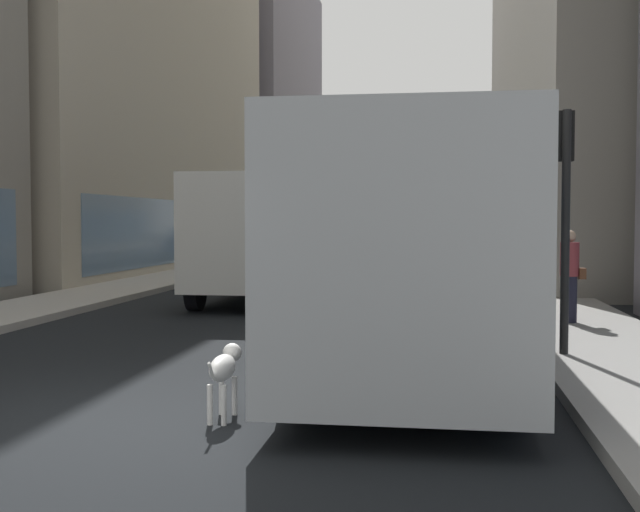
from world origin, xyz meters
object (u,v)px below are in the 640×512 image
object	(u,v)px
dalmatian_dog	(224,368)
traffic_light_near	(565,190)
pedestrian_with_handbag	(570,275)
car_blue_hatchback	(331,242)
car_yellow_taxi	(427,257)
box_truck	(265,234)
car_white_van	(429,248)
transit_bus	(415,236)

from	to	relation	value
dalmatian_dog	traffic_light_near	distance (m)	5.71
pedestrian_with_handbag	car_blue_hatchback	bearing A→B (deg)	106.06
car_yellow_taxi	pedestrian_with_handbag	world-z (taller)	pedestrian_with_handbag
car_blue_hatchback	box_truck	world-z (taller)	box_truck
car_blue_hatchback	dalmatian_dog	bearing A→B (deg)	-84.00
car_blue_hatchback	car_white_van	bearing A→B (deg)	-58.88
car_yellow_taxi	pedestrian_with_handbag	xyz separation A→B (m)	(2.74, -11.29, 0.19)
car_white_van	pedestrian_with_handbag	size ratio (longest dim) A/B	2.67
pedestrian_with_handbag	traffic_light_near	distance (m)	3.79
car_white_van	car_yellow_taxi	bearing A→B (deg)	-90.00
box_truck	dalmatian_dog	xyz separation A→B (m)	(2.20, -11.79, -1.15)
car_blue_hatchback	traffic_light_near	distance (m)	33.38
transit_bus	car_white_van	size ratio (longest dim) A/B	2.56
car_blue_hatchback	car_yellow_taxi	bearing A→B (deg)	-72.44
traffic_light_near	car_yellow_taxi	bearing A→B (deg)	98.11
dalmatian_dog	box_truck	bearing A→B (deg)	100.56
box_truck	pedestrian_with_handbag	size ratio (longest dim) A/B	4.44
box_truck	car_white_van	bearing A→B (deg)	75.13
transit_bus	pedestrian_with_handbag	world-z (taller)	transit_bus
car_white_van	traffic_light_near	bearing A→B (deg)	-84.82
car_white_van	pedestrian_with_handbag	world-z (taller)	pedestrian_with_handbag
transit_bus	car_white_van	distance (m)	22.35
box_truck	car_blue_hatchback	bearing A→B (deg)	93.76
transit_bus	pedestrian_with_handbag	xyz separation A→B (m)	(2.74, 2.62, -0.76)
transit_bus	car_white_van	bearing A→B (deg)	90.00
dalmatian_dog	pedestrian_with_handbag	xyz separation A→B (m)	(4.55, 7.15, 0.50)
box_truck	traffic_light_near	distance (m)	10.16
pedestrian_with_handbag	traffic_light_near	xyz separation A→B (m)	(-0.64, -3.45, 1.42)
car_yellow_taxi	box_truck	world-z (taller)	box_truck
car_white_van	dalmatian_dog	world-z (taller)	car_white_van
pedestrian_with_handbag	traffic_light_near	world-z (taller)	traffic_light_near
box_truck	pedestrian_with_handbag	xyz separation A→B (m)	(6.74, -4.64, -0.65)
transit_bus	traffic_light_near	bearing A→B (deg)	-21.59
car_blue_hatchback	dalmatian_dog	xyz separation A→B (m)	(3.80, -36.14, -0.31)
box_truck	pedestrian_with_handbag	world-z (taller)	box_truck
car_yellow_taxi	dalmatian_dog	bearing A→B (deg)	-95.58
car_blue_hatchback	box_truck	bearing A→B (deg)	-86.24
transit_bus	traffic_light_near	world-z (taller)	traffic_light_near
car_blue_hatchback	pedestrian_with_handbag	world-z (taller)	pedestrian_with_handbag
pedestrian_with_handbag	transit_bus	bearing A→B (deg)	-136.31
transit_bus	pedestrian_with_handbag	size ratio (longest dim) A/B	6.82
dalmatian_dog	car_white_van	bearing A→B (deg)	86.16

